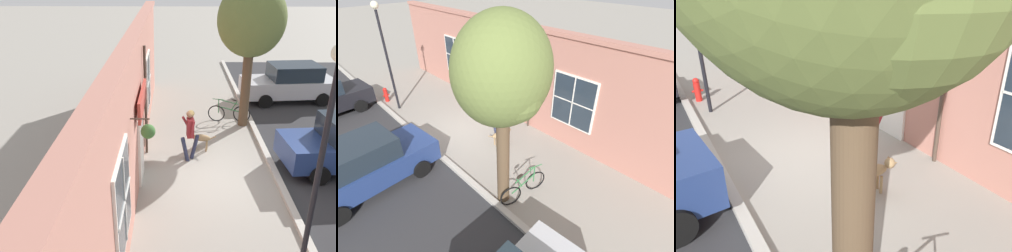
# 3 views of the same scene
# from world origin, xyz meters

# --- Properties ---
(ground_plane) EXTENTS (90.00, 90.00, 0.00)m
(ground_plane) POSITION_xyz_m (0.00, 0.00, 0.00)
(ground_plane) COLOR gray
(storefront_facade) EXTENTS (0.95, 18.00, 4.31)m
(storefront_facade) POSITION_xyz_m (-2.34, -0.01, 2.17)
(storefront_facade) COLOR #B27566
(storefront_facade) RESTS_ON ground_plane
(pedestrian_walking) EXTENTS (0.64, 0.55, 1.79)m
(pedestrian_walking) POSITION_xyz_m (-0.65, 0.99, 1.09)
(pedestrian_walking) COLOR #282D47
(pedestrian_walking) RESTS_ON ground_plane
(dog_on_leash) EXTENTS (1.05, 0.40, 0.69)m
(dog_on_leash) POSITION_xyz_m (-0.28, 1.71, 0.46)
(dog_on_leash) COLOR #997A51
(dog_on_leash) RESTS_ON ground_plane
(street_tree_by_curb) EXTENTS (2.51, 2.26, 5.56)m
(street_tree_by_curb) POSITION_xyz_m (1.62, 3.98, 4.04)
(street_tree_by_curb) COLOR brown
(street_tree_by_curb) RESTS_ON ground_plane
(leaning_bicycle) EXTENTS (1.72, 0.31, 1.01)m
(leaning_bicycle) POSITION_xyz_m (1.10, 4.29, 0.38)
(leaning_bicycle) COLOR black
(leaning_bicycle) RESTS_ON ground_plane
(parked_car_mid_block) EXTENTS (4.44, 2.23, 1.75)m
(parked_car_mid_block) POSITION_xyz_m (4.46, 0.51, 0.88)
(parked_car_mid_block) COLOR navy
(parked_car_mid_block) RESTS_ON ground_plane
(street_lamp) EXTENTS (0.32, 0.32, 4.99)m
(street_lamp) POSITION_xyz_m (1.45, -4.15, 3.25)
(street_lamp) COLOR black
(street_lamp) RESTS_ON ground_plane
(fire_hydrant) EXTENTS (0.34, 0.20, 0.77)m
(fire_hydrant) POSITION_xyz_m (1.57, -5.36, 0.40)
(fire_hydrant) COLOR red
(fire_hydrant) RESTS_ON ground_plane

